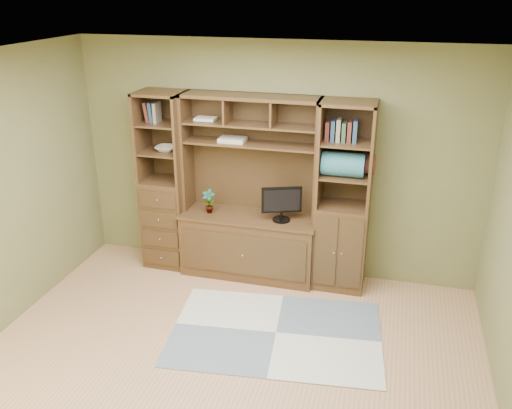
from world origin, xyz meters
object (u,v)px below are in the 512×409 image
(right_tower, at_px, (343,198))
(monitor, at_px, (282,198))
(center_hutch, at_px, (249,191))
(left_tower, at_px, (165,182))

(right_tower, relative_size, monitor, 3.86)
(center_hutch, xyz_separation_m, left_tower, (-1.00, 0.04, 0.00))
(center_hutch, height_order, right_tower, same)
(monitor, bearing_deg, center_hutch, 154.48)
(left_tower, xyz_separation_m, right_tower, (2.02, 0.00, 0.00))
(right_tower, bearing_deg, monitor, -173.39)
(center_hutch, relative_size, monitor, 3.86)
(left_tower, height_order, right_tower, same)
(left_tower, relative_size, right_tower, 1.00)
(right_tower, height_order, monitor, right_tower)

